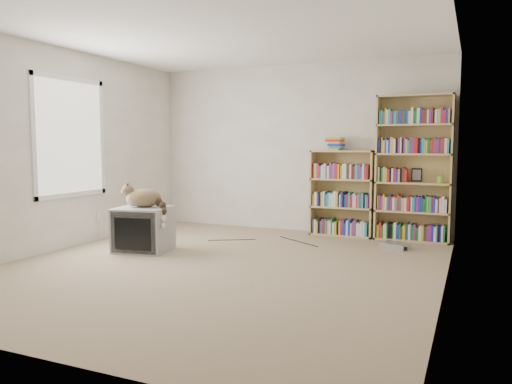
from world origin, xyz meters
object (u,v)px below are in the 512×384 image
at_px(dvd_player, 395,246).
at_px(crt_tv, 144,229).
at_px(cat, 147,201).
at_px(bookcase_short, 342,197).
at_px(bookcase_tall, 413,173).

bearing_deg(dvd_player, crt_tv, -136.34).
xyz_separation_m(cat, dvd_player, (2.77, 1.36, -0.59)).
relative_size(cat, dvd_player, 2.09).
xyz_separation_m(crt_tv, bookcase_short, (1.98, 2.03, 0.29)).
height_order(bookcase_tall, dvd_player, bookcase_tall).
xyz_separation_m(crt_tv, dvd_player, (2.82, 1.38, -0.23)).
bearing_deg(bookcase_short, dvd_player, -37.70).
bearing_deg(dvd_player, bookcase_tall, 96.64).
xyz_separation_m(bookcase_short, dvd_player, (0.84, -0.65, -0.52)).
bearing_deg(crt_tv, dvd_player, 15.29).
bearing_deg(cat, dvd_player, 3.07).
distance_m(crt_tv, bookcase_tall, 3.64).
bearing_deg(crt_tv, bookcase_tall, 23.82).
bearing_deg(bookcase_short, bookcase_tall, -0.01).
relative_size(crt_tv, bookcase_short, 0.58).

